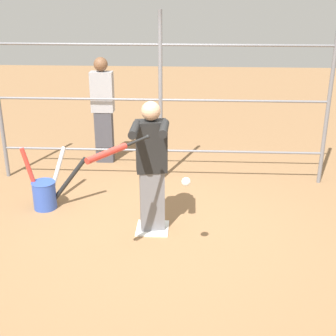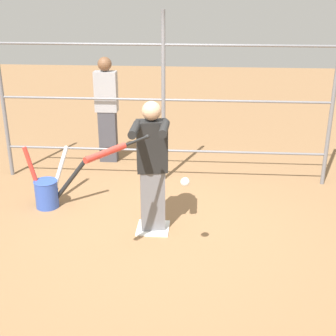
# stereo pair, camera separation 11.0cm
# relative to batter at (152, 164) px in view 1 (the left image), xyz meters

# --- Properties ---
(ground_plane) EXTENTS (24.00, 24.00, 0.00)m
(ground_plane) POSITION_rel_batter_xyz_m (0.00, -0.02, -0.89)
(ground_plane) COLOR olive
(home_plate) EXTENTS (0.40, 0.40, 0.02)m
(home_plate) POSITION_rel_batter_xyz_m (0.00, -0.02, -0.88)
(home_plate) COLOR white
(home_plate) RESTS_ON ground
(fence_backstop) EXTENTS (4.96, 0.06, 2.54)m
(fence_backstop) POSITION_rel_batter_xyz_m (0.00, -1.62, 0.38)
(fence_backstop) COLOR slate
(fence_backstop) RESTS_ON ground
(batter) EXTENTS (0.42, 0.60, 1.64)m
(batter) POSITION_rel_batter_xyz_m (0.00, 0.00, 0.00)
(batter) COLOR slate
(batter) RESTS_ON ground
(baseball_bat_swinging) EXTENTS (0.56, 0.73, 0.08)m
(baseball_bat_swinging) POSITION_rel_batter_xyz_m (0.31, 0.84, 0.46)
(baseball_bat_swinging) COLOR black
(softball_in_flight) EXTENTS (0.10, 0.10, 0.10)m
(softball_in_flight) POSITION_rel_batter_xyz_m (-0.42, 0.70, 0.08)
(softball_in_flight) COLOR white
(bat_bucket) EXTENTS (0.89, 0.76, 0.85)m
(bat_bucket) POSITION_rel_batter_xyz_m (1.50, -0.55, -0.65)
(bat_bucket) COLOR #3351B2
(bat_bucket) RESTS_ON ground
(bystander_behind_fence) EXTENTS (0.37, 0.23, 1.78)m
(bystander_behind_fence) POSITION_rel_batter_xyz_m (1.01, -2.36, 0.04)
(bystander_behind_fence) COLOR #3F3F47
(bystander_behind_fence) RESTS_ON ground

